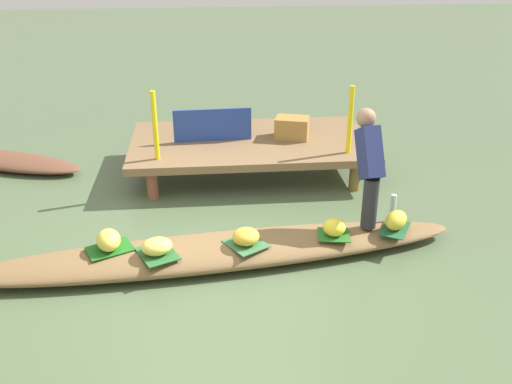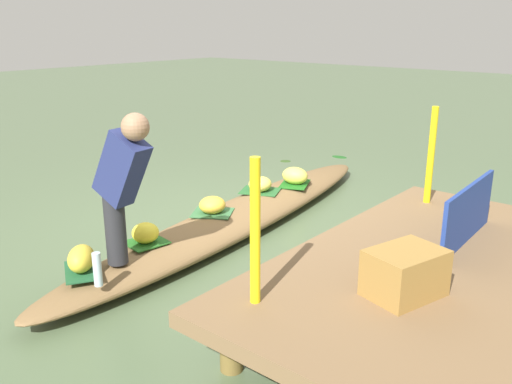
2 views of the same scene
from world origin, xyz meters
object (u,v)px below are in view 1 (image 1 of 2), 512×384
at_px(vendor_person, 369,162).
at_px(banana_bunch_4, 109,240).
at_px(banana_bunch_3, 157,246).
at_px(produce_crate, 292,128).
at_px(banana_bunch_0, 246,237).
at_px(moored_boat, 6,161).
at_px(banana_bunch_2, 334,227).
at_px(vendor_boat, 214,252).
at_px(water_bottle, 393,205).
at_px(banana_bunch_1, 396,220).
at_px(market_banner, 213,125).

bearing_deg(vendor_person, banana_bunch_4, -172.85).
xyz_separation_m(banana_bunch_3, produce_crate, (1.68, 2.49, 0.30)).
bearing_deg(banana_bunch_0, banana_bunch_3, -173.03).
xyz_separation_m(moored_boat, produce_crate, (3.99, -0.49, 0.53)).
height_order(banana_bunch_2, vendor_person, vendor_person).
distance_m(vendor_boat, moored_boat, 4.00).
bearing_deg(vendor_boat, produce_crate, 57.81).
distance_m(moored_boat, banana_bunch_4, 3.40).
distance_m(banana_bunch_2, banana_bunch_3, 1.78).
xyz_separation_m(banana_bunch_0, banana_bunch_3, (-0.86, -0.11, -0.00)).
distance_m(banana_bunch_2, water_bottle, 0.81).
distance_m(banana_bunch_1, banana_bunch_4, 2.91).
relative_size(banana_bunch_3, banana_bunch_4, 0.97).
xyz_separation_m(moored_boat, banana_bunch_3, (2.31, -2.98, 0.22)).
distance_m(moored_boat, produce_crate, 4.05).
bearing_deg(water_bottle, moored_boat, 153.35).
height_order(vendor_boat, banana_bunch_4, banana_bunch_4).
relative_size(banana_bunch_3, produce_crate, 0.67).
bearing_deg(banana_bunch_3, banana_bunch_4, 164.42).
bearing_deg(vendor_person, moored_boat, 150.60).
height_order(banana_bunch_4, vendor_person, vendor_person).
relative_size(moored_boat, vendor_person, 1.98).
relative_size(banana_bunch_1, vendor_person, 0.25).
bearing_deg(produce_crate, water_bottle, -66.92).
distance_m(banana_bunch_4, market_banner, 2.59).
distance_m(banana_bunch_1, vendor_person, 0.67).
bearing_deg(vendor_boat, water_bottle, 5.21).
bearing_deg(moored_boat, vendor_person, -6.55).
height_order(vendor_boat, banana_bunch_3, banana_bunch_3).
xyz_separation_m(banana_bunch_4, vendor_person, (2.62, 0.33, 0.58)).
distance_m(banana_bunch_0, banana_bunch_1, 1.58).
relative_size(vendor_person, produce_crate, 2.73).
height_order(banana_bunch_0, banana_bunch_4, banana_bunch_4).
xyz_separation_m(banana_bunch_0, produce_crate, (0.81, 2.38, 0.30)).
distance_m(banana_bunch_3, water_bottle, 2.56).
xyz_separation_m(water_bottle, market_banner, (-1.89, 1.90, 0.34)).
relative_size(moored_boat, banana_bunch_0, 8.75).
distance_m(banana_bunch_0, water_bottle, 1.69).
height_order(water_bottle, produce_crate, produce_crate).
relative_size(banana_bunch_2, market_banner, 0.22).
bearing_deg(market_banner, water_bottle, -47.62).
bearing_deg(banana_bunch_0, banana_bunch_4, 178.88).
bearing_deg(water_bottle, produce_crate, 113.08).
relative_size(vendor_person, water_bottle, 4.78).
xyz_separation_m(moored_boat, banana_bunch_0, (3.17, -2.87, 0.22)).
xyz_separation_m(moored_boat, water_bottle, (4.80, -2.41, 0.26)).
relative_size(banana_bunch_1, produce_crate, 0.68).
xyz_separation_m(banana_bunch_0, banana_bunch_4, (-1.33, 0.03, 0.02)).
bearing_deg(banana_bunch_2, vendor_boat, -178.71).
height_order(vendor_person, water_bottle, vendor_person).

